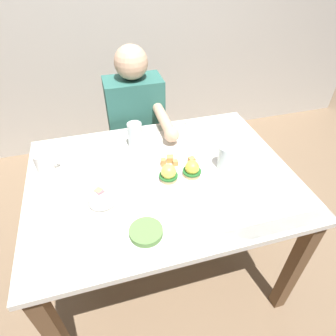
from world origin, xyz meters
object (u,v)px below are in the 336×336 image
(dining_table, at_px, (162,192))
(fruit_bowl, at_px, (102,197))
(fork, at_px, (260,204))
(water_glass_near, at_px, (226,159))
(side_plate, at_px, (146,234))
(eggs_benedict_plate, at_px, (179,173))
(water_glass_far, at_px, (135,136))
(coffee_mug, at_px, (44,162))
(diner_person, at_px, (138,126))

(dining_table, bearing_deg, fruit_bowl, -161.68)
(fruit_bowl, height_order, fork, fruit_bowl)
(water_glass_near, distance_m, side_plate, 0.53)
(eggs_benedict_plate, height_order, fork, eggs_benedict_plate)
(side_plate, bearing_deg, fruit_bowl, 122.44)
(eggs_benedict_plate, bearing_deg, fork, -42.94)
(fork, distance_m, water_glass_far, 0.69)
(side_plate, bearing_deg, water_glass_far, 82.90)
(water_glass_far, height_order, side_plate, water_glass_far)
(eggs_benedict_plate, distance_m, side_plate, 0.35)
(fork, bearing_deg, side_plate, -176.97)
(dining_table, distance_m, water_glass_near, 0.35)
(water_glass_near, height_order, water_glass_far, water_glass_far)
(coffee_mug, relative_size, water_glass_far, 0.83)
(dining_table, relative_size, coffee_mug, 10.79)
(coffee_mug, height_order, water_glass_near, water_glass_near)
(fruit_bowl, xyz_separation_m, water_glass_near, (0.59, 0.07, 0.02))
(dining_table, height_order, side_plate, side_plate)
(dining_table, xyz_separation_m, coffee_mug, (-0.51, 0.19, 0.16))
(water_glass_far, bearing_deg, fruit_bowl, -120.34)
(dining_table, bearing_deg, coffee_mug, 159.84)
(dining_table, xyz_separation_m, water_glass_near, (0.31, -0.02, 0.16))
(dining_table, bearing_deg, eggs_benedict_plate, -24.96)
(water_glass_near, height_order, side_plate, water_glass_near)
(fork, relative_size, diner_person, 0.14)
(fruit_bowl, distance_m, diner_person, 0.76)
(dining_table, height_order, fork, fork)
(eggs_benedict_plate, bearing_deg, diner_person, 96.77)
(fork, relative_size, water_glass_near, 1.34)
(fork, distance_m, diner_person, 0.95)
(eggs_benedict_plate, bearing_deg, water_glass_near, 3.65)
(dining_table, distance_m, water_glass_far, 0.32)
(fruit_bowl, relative_size, water_glass_near, 1.04)
(fork, relative_size, water_glass_far, 1.16)
(side_plate, bearing_deg, dining_table, 65.48)
(diner_person, bearing_deg, coffee_mug, -140.96)
(water_glass_near, distance_m, diner_person, 0.71)
(coffee_mug, distance_m, diner_person, 0.67)
(eggs_benedict_plate, relative_size, coffee_mug, 2.43)
(fork, xyz_separation_m, water_glass_far, (-0.41, 0.55, 0.06))
(fruit_bowl, bearing_deg, side_plate, -57.56)
(dining_table, bearing_deg, diner_person, 90.17)
(coffee_mug, relative_size, diner_person, 0.10)
(dining_table, bearing_deg, side_plate, -114.52)
(eggs_benedict_plate, distance_m, water_glass_far, 0.33)
(fruit_bowl, xyz_separation_m, side_plate, (0.14, -0.22, -0.02))
(fruit_bowl, relative_size, water_glass_far, 0.90)
(diner_person, bearing_deg, fork, -68.80)
(coffee_mug, bearing_deg, dining_table, -20.16)
(eggs_benedict_plate, relative_size, water_glass_near, 2.33)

